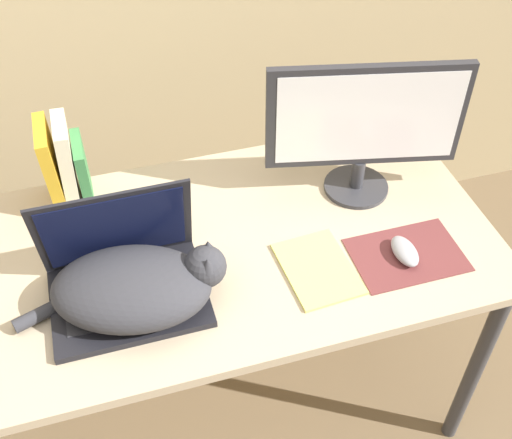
% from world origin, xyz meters
% --- Properties ---
extents(desk, '(1.47, 0.72, 0.74)m').
position_xyz_m(desk, '(0.00, 0.36, 0.67)').
color(desk, tan).
rests_on(desk, ground_plane).
extents(laptop, '(0.35, 0.26, 0.27)m').
position_xyz_m(laptop, '(-0.20, 0.28, 0.79)').
color(laptop, black).
rests_on(laptop, desk).
extents(cat, '(0.49, 0.32, 0.15)m').
position_xyz_m(cat, '(-0.18, 0.23, 0.81)').
color(cat, '#333338').
rests_on(cat, desk).
extents(external_monitor, '(0.49, 0.18, 0.38)m').
position_xyz_m(external_monitor, '(0.45, 0.46, 0.95)').
color(external_monitor, '#333338').
rests_on(external_monitor, desk).
extents(mousepad, '(0.27, 0.19, 0.00)m').
position_xyz_m(mousepad, '(0.48, 0.19, 0.74)').
color(mousepad, brown).
rests_on(mousepad, desk).
extents(computer_mouse, '(0.06, 0.10, 0.03)m').
position_xyz_m(computer_mouse, '(0.47, 0.19, 0.76)').
color(computer_mouse, '#99999E').
rests_on(computer_mouse, mousepad).
extents(book_row, '(0.11, 0.15, 0.25)m').
position_xyz_m(book_row, '(-0.30, 0.63, 0.86)').
color(book_row, gold).
rests_on(book_row, desk).
extents(notepad, '(0.17, 0.23, 0.01)m').
position_xyz_m(notepad, '(0.25, 0.21, 0.75)').
color(notepad, '#E5DB6B').
rests_on(notepad, desk).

